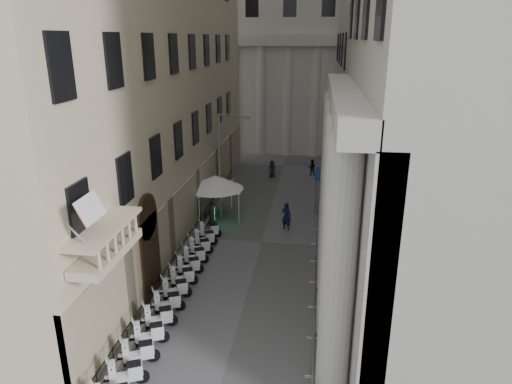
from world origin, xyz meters
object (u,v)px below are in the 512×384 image
at_px(pedestrian_a, 286,216).
at_px(pedestrian_b, 312,167).
at_px(info_kiosk, 212,215).
at_px(security_tent, 223,184).
at_px(street_lamp, 223,158).

distance_m(pedestrian_a, pedestrian_b, 13.71).
bearing_deg(pedestrian_b, pedestrian_a, 80.44).
bearing_deg(info_kiosk, pedestrian_a, -20.76).
height_order(security_tent, pedestrian_a, security_tent).
bearing_deg(pedestrian_b, street_lamp, 59.05).
xyz_separation_m(info_kiosk, pedestrian_a, (5.30, 0.14, 0.11)).
bearing_deg(security_tent, street_lamp, 95.19).
height_order(info_kiosk, pedestrian_b, info_kiosk).
bearing_deg(info_kiosk, security_tent, 42.97).
distance_m(security_tent, pedestrian_b, 14.15).
xyz_separation_m(street_lamp, pedestrian_a, (4.78, -1.65, -3.63)).
bearing_deg(street_lamp, security_tent, -64.81).
bearing_deg(security_tent, pedestrian_a, -13.00).
relative_size(security_tent, pedestrian_a, 2.05).
height_order(info_kiosk, pedestrian_a, pedestrian_a).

